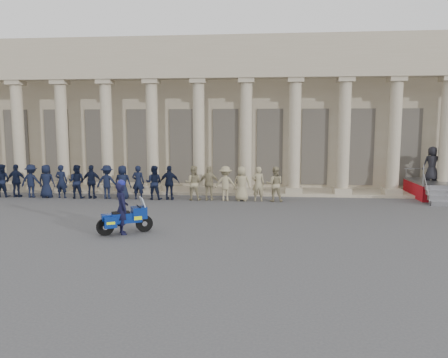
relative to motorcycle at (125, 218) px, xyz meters
The scene contains 5 objects.
ground 2.80m from the motorcycle, 22.66° to the left, with size 90.00×90.00×0.00m, color #414144.
building 16.49m from the motorcycle, 80.88° to the left, with size 40.00×12.50×9.00m.
officer_rank 7.55m from the motorcycle, 110.56° to the left, with size 16.94×0.66×1.76m.
motorcycle is the anchor object (origin of this frame).
rider 0.42m from the motorcycle, 149.72° to the right, with size 0.71×0.80×1.94m.
Camera 1 is at (2.38, -15.77, 3.83)m, focal length 35.00 mm.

